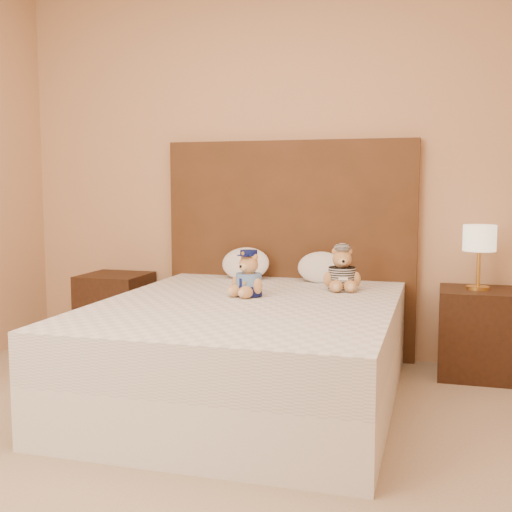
{
  "coord_description": "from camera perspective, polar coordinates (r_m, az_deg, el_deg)",
  "views": [
    {
      "loc": [
        1.01,
        -2.15,
        1.19
      ],
      "look_at": [
        -0.02,
        1.45,
        0.78
      ],
      "focal_mm": 45.0,
      "sensor_mm": 36.0,
      "label": 1
    }
  ],
  "objects": [
    {
      "name": "nightstand_left",
      "position": [
        4.82,
        -12.37,
        -4.83
      ],
      "size": [
        0.45,
        0.45,
        0.55
      ],
      "primitive_type": "cube",
      "color": "#341C10",
      "rests_on": "ground"
    },
    {
      "name": "teddy_police",
      "position": [
        3.72,
        -0.65,
        -1.57
      ],
      "size": [
        0.3,
        0.3,
        0.27
      ],
      "primitive_type": null,
      "rotation": [
        0.0,
        0.0,
        -0.43
      ],
      "color": "tan",
      "rests_on": "bed"
    },
    {
      "name": "bed",
      "position": [
        3.62,
        -0.74,
        -8.37
      ],
      "size": [
        1.6,
        2.0,
        0.55
      ],
      "color": "white",
      "rests_on": "ground"
    },
    {
      "name": "pillow_right",
      "position": [
        4.28,
        5.78,
        -0.86
      ],
      "size": [
        0.31,
        0.2,
        0.22
      ],
      "primitive_type": "ellipsoid",
      "color": "white",
      "rests_on": "bed"
    },
    {
      "name": "teddy_prisoner",
      "position": [
        3.96,
        7.65,
        -1.13
      ],
      "size": [
        0.29,
        0.28,
        0.27
      ],
      "primitive_type": null,
      "rotation": [
        0.0,
        0.0,
        0.26
      ],
      "color": "tan",
      "rests_on": "bed"
    },
    {
      "name": "ground",
      "position": [
        2.66,
        -8.7,
        -20.38
      ],
      "size": [
        4.0,
        4.5,
        0.0
      ],
      "primitive_type": "cube",
      "color": "tan",
      "rests_on": "ground"
    },
    {
      "name": "room_walls",
      "position": [
        2.87,
        -5.3,
        18.7
      ],
      "size": [
        4.04,
        4.52,
        2.72
      ],
      "color": "tan",
      "rests_on": "ground"
    },
    {
      "name": "pillow_left",
      "position": [
        4.4,
        -0.94,
        -0.53
      ],
      "size": [
        0.34,
        0.22,
        0.24
      ],
      "primitive_type": "ellipsoid",
      "color": "white",
      "rests_on": "bed"
    },
    {
      "name": "nightstand_right",
      "position": [
        4.26,
        18.97,
        -6.48
      ],
      "size": [
        0.45,
        0.45,
        0.55
      ],
      "primitive_type": "cube",
      "color": "#341C10",
      "rests_on": "ground"
    },
    {
      "name": "headboard",
      "position": [
        4.5,
        2.95,
        0.65
      ],
      "size": [
        1.75,
        0.08,
        1.5
      ],
      "primitive_type": "cube",
      "color": "#522F18",
      "rests_on": "ground"
    },
    {
      "name": "lamp",
      "position": [
        4.17,
        19.25,
        1.23
      ],
      "size": [
        0.2,
        0.2,
        0.4
      ],
      "color": "gold",
      "rests_on": "nightstand_right"
    }
  ]
}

